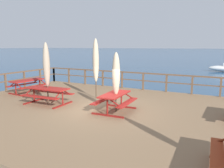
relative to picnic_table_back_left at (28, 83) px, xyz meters
name	(u,v)px	position (x,y,z in m)	size (l,w,h in m)	color
ground_plane	(104,124)	(5.69, -0.98, -1.26)	(600.00, 600.00, 0.00)	navy
wooden_deck	(104,117)	(5.69, -0.98, -0.91)	(14.96, 10.26, 0.70)	#846647
railing_waterside_far	(143,78)	(5.69, 4.00, 0.17)	(14.76, 0.10, 1.09)	brown
picnic_table_back_left	(28,83)	(0.00, 0.00, 0.00)	(1.58, 2.13, 0.78)	maroon
picnic_table_mid_left	(115,98)	(6.26, -1.04, -0.01)	(1.50, 1.89, 0.78)	maroon
picnic_table_mid_centre	(48,92)	(2.84, -1.37, 0.00)	(2.16, 1.48, 0.78)	maroon
patio_umbrella_tall_front	(96,61)	(4.31, 0.62, 1.42)	(0.32, 0.32, 3.11)	#4C3828
patio_umbrella_short_mid	(116,74)	(6.32, -1.05, 1.02)	(0.32, 0.32, 2.49)	#4C3828
patio_umbrella_short_front	(46,65)	(2.78, -1.30, 1.29)	(0.32, 0.32, 2.91)	#4C3828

